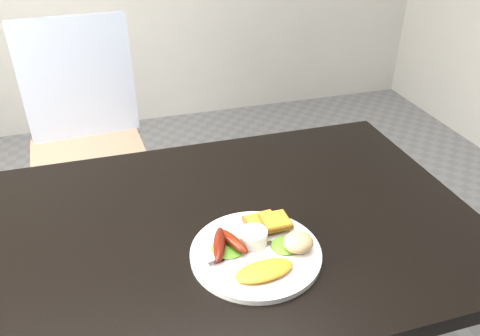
# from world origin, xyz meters

# --- Properties ---
(dining_table) EXTENTS (1.20, 0.80, 0.04)m
(dining_table) POSITION_xyz_m (0.00, 0.00, 0.73)
(dining_table) COLOR black
(dining_table) RESTS_ON ground
(dining_chair) EXTENTS (0.49, 0.49, 0.05)m
(dining_chair) POSITION_xyz_m (-0.34, 0.92, 0.45)
(dining_chair) COLOR tan
(dining_chair) RESTS_ON ground
(person) EXTENTS (0.54, 0.45, 1.29)m
(person) POSITION_xyz_m (-0.04, 0.60, 0.64)
(person) COLOR navy
(person) RESTS_ON ground
(plate) EXTENTS (0.28, 0.28, 0.01)m
(plate) POSITION_xyz_m (0.03, -0.13, 0.76)
(plate) COLOR white
(plate) RESTS_ON dining_table
(lettuce_left) EXTENTS (0.10, 0.09, 0.01)m
(lettuce_left) POSITION_xyz_m (-0.03, -0.11, 0.77)
(lettuce_left) COLOR #4E9F20
(lettuce_left) RESTS_ON plate
(lettuce_right) EXTENTS (0.08, 0.08, 0.01)m
(lettuce_right) POSITION_xyz_m (0.10, -0.14, 0.77)
(lettuce_right) COLOR #489019
(lettuce_right) RESTS_ON plate
(omelette) EXTENTS (0.13, 0.07, 0.02)m
(omelette) POSITION_xyz_m (0.02, -0.20, 0.77)
(omelette) COLOR #FFA53A
(omelette) RESTS_ON plate
(sausage_a) EXTENTS (0.06, 0.11, 0.03)m
(sausage_a) POSITION_xyz_m (-0.05, -0.11, 0.78)
(sausage_a) COLOR maroon
(sausage_a) RESTS_ON lettuce_left
(sausage_b) EXTENTS (0.06, 0.10, 0.02)m
(sausage_b) POSITION_xyz_m (-0.01, -0.11, 0.78)
(sausage_b) COLOR maroon
(sausage_b) RESTS_ON lettuce_left
(ramekin) EXTENTS (0.07, 0.07, 0.04)m
(ramekin) POSITION_xyz_m (0.03, -0.11, 0.78)
(ramekin) COLOR white
(ramekin) RESTS_ON plate
(toast_a) EXTENTS (0.08, 0.08, 0.01)m
(toast_a) POSITION_xyz_m (0.07, -0.05, 0.77)
(toast_a) COLOR #985028
(toast_a) RESTS_ON plate
(toast_b) EXTENTS (0.06, 0.06, 0.01)m
(toast_b) POSITION_xyz_m (0.10, -0.07, 0.78)
(toast_b) COLOR #966026
(toast_b) RESTS_ON toast_a
(potato_salad) EXTENTS (0.08, 0.08, 0.04)m
(potato_salad) POSITION_xyz_m (0.12, -0.16, 0.79)
(potato_salad) COLOR beige
(potato_salad) RESTS_ON lettuce_right
(fork) EXTENTS (0.15, 0.04, 0.00)m
(fork) POSITION_xyz_m (-0.00, -0.13, 0.76)
(fork) COLOR #ADAFB7
(fork) RESTS_ON plate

